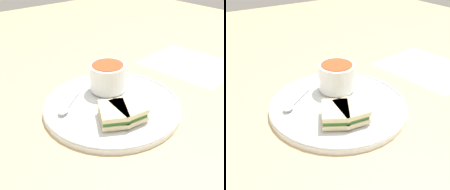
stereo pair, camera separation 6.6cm
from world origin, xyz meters
The scene contains 7 objects.
ground_plane centered at (0.00, 0.00, 0.00)m, with size 2.40×2.40×0.00m, color #D1B27F.
plate centered at (0.00, 0.00, 0.01)m, with size 0.35×0.35×0.02m.
soup_bowl centered at (0.04, 0.06, 0.05)m, with size 0.10×0.10×0.07m.
spoon centered at (-0.11, 0.05, 0.02)m, with size 0.11×0.08×0.01m.
sandwich_half_near centered at (-0.05, -0.06, 0.03)m, with size 0.09×0.10×0.03m.
sandwich_half_far centered at (-0.01, -0.07, 0.03)m, with size 0.07×0.09×0.03m.
menu_sheet centered at (0.38, 0.04, 0.00)m, with size 0.28×0.32×0.00m.
Camera 1 is at (-0.36, -0.44, 0.38)m, focal length 42.00 mm.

